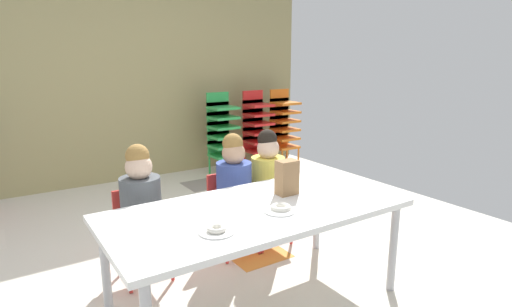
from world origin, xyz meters
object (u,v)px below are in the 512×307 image
seated_child_near_camera (140,200)px  kid_chair_green_stack (222,130)px  paper_plate_center_table (280,211)px  donut_powdered_on_plate (217,229)px  paper_plate_near_edge (217,232)px  kid_chair_orange_stack (283,124)px  seated_child_middle_seat (233,183)px  paper_bag_brown (287,177)px  craft_table (257,215)px  kid_chair_red_stack (257,126)px  donut_powdered_loose (281,208)px  seated_child_far_right (267,176)px

seated_child_near_camera → kid_chair_green_stack: kid_chair_green_stack is taller
paper_plate_center_table → donut_powdered_on_plate: 0.44m
seated_child_near_camera → paper_plate_near_edge: 0.84m
seated_child_near_camera → paper_plate_center_table: bearing=-54.9°
seated_child_near_camera → kid_chair_orange_stack: kid_chair_orange_stack is taller
seated_child_middle_seat → paper_bag_brown: seated_child_middle_seat is taller
paper_bag_brown → paper_plate_near_edge: (-0.65, -0.28, -0.11)m
craft_table → donut_powdered_on_plate: 0.42m
seated_child_near_camera → donut_powdered_on_plate: seated_child_near_camera is taller
paper_bag_brown → kid_chair_green_stack: bearing=70.1°
kid_chair_red_stack → paper_bag_brown: bearing=-119.7°
seated_child_middle_seat → donut_powdered_on_plate: 1.02m
craft_table → kid_chair_orange_stack: kid_chair_orange_stack is taller
paper_plate_center_table → donut_powdered_loose: size_ratio=1.52×
craft_table → seated_child_middle_seat: size_ratio=1.90×
seated_child_middle_seat → seated_child_near_camera: bearing=180.0°
seated_child_far_right → kid_chair_red_stack: kid_chair_red_stack is taller
seated_child_far_right → paper_bag_brown: seated_child_far_right is taller
craft_table → seated_child_middle_seat: 0.68m
seated_child_far_right → paper_bag_brown: 0.63m
seated_child_near_camera → kid_chair_red_stack: 2.93m
kid_chair_orange_stack → kid_chair_red_stack: bearing=180.0°
craft_table → seated_child_far_right: seated_child_far_right is taller
kid_chair_green_stack → paper_plate_near_edge: 3.19m
seated_child_middle_seat → kid_chair_red_stack: (1.49, 1.95, 0.02)m
paper_bag_brown → paper_plate_center_table: bearing=-134.8°
paper_bag_brown → paper_plate_center_table: 0.33m
kid_chair_red_stack → paper_bag_brown: 2.88m
seated_child_middle_seat → seated_child_far_right: (0.30, 0.00, 0.00)m
seated_child_middle_seat → paper_plate_near_edge: seated_child_middle_seat is taller
kid_chair_red_stack → kid_chair_orange_stack: same height
seated_child_near_camera → kid_chair_red_stack: bearing=41.6°
seated_child_near_camera → kid_chair_orange_stack: (2.63, 1.95, 0.02)m
seated_child_near_camera → kid_chair_orange_stack: size_ratio=0.88×
kid_chair_green_stack → paper_bag_brown: 2.66m
seated_child_near_camera → seated_child_far_right: size_ratio=1.00×
seated_child_far_right → paper_plate_near_edge: (-0.89, -0.83, 0.06)m
craft_table → donut_powdered_loose: size_ratio=14.74×
seated_child_middle_seat → seated_child_far_right: size_ratio=1.00×
craft_table → seated_child_near_camera: (-0.48, 0.65, -0.01)m
kid_chair_green_stack → kid_chair_red_stack: same height
paper_plate_center_table → seated_child_far_right: bearing=59.5°
kid_chair_green_stack → kid_chair_red_stack: size_ratio=1.00×
craft_table → paper_plate_center_table: size_ratio=9.66×
donut_powdered_on_plate → donut_powdered_loose: bearing=9.1°
paper_plate_center_table → donut_powdered_on_plate: size_ratio=1.88×
seated_child_far_right → paper_plate_near_edge: size_ratio=5.10×
paper_bag_brown → seated_child_far_right: bearing=66.8°
seated_child_middle_seat → paper_plate_center_table: 0.79m
seated_child_near_camera → kid_chair_orange_stack: bearing=36.6°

